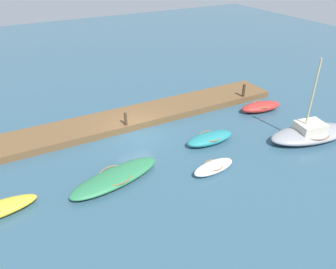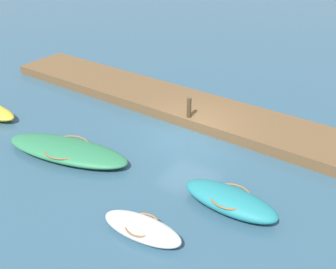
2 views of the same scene
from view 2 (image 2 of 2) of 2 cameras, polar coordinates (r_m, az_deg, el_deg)
ground_plane at (r=18.32m, az=3.19°, el=-0.08°), size 84.00×84.00×0.00m
dock_platform at (r=19.70m, az=6.28°, el=2.89°), size 25.21×3.14×0.49m
motorboat_green at (r=17.16m, az=-14.12°, el=-2.16°), size 5.84×2.99×0.57m
rowboat_teal at (r=14.09m, az=8.77°, el=-9.18°), size 3.46×1.43×0.66m
dinghy_white at (r=13.00m, az=-3.68°, el=-13.10°), size 2.86×1.29×0.57m
mooring_post_mid_west at (r=18.58m, az=3.00°, el=3.84°), size 0.21×0.21×0.98m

